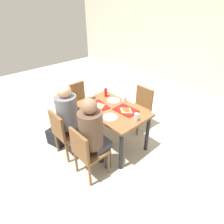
# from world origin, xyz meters

# --- Properties ---
(ground_plane) EXTENTS (10.00, 10.00, 0.02)m
(ground_plane) POSITION_xyz_m (0.00, 0.00, -0.01)
(ground_plane) COLOR #B2AD9E
(back_wall) EXTENTS (10.00, 0.10, 2.80)m
(back_wall) POSITION_xyz_m (0.00, 3.20, 1.40)
(back_wall) COLOR beige
(back_wall) RESTS_ON ground_plane
(main_table) EXTENTS (1.18, 0.74, 0.73)m
(main_table) POSITION_xyz_m (0.00, 0.00, 0.63)
(main_table) COLOR brown
(main_table) RESTS_ON ground_plane
(chair_near_left) EXTENTS (0.40, 0.40, 0.84)m
(chair_near_left) POSITION_xyz_m (-0.30, -0.75, 0.49)
(chair_near_left) COLOR brown
(chair_near_left) RESTS_ON ground_plane
(chair_near_right) EXTENTS (0.40, 0.40, 0.84)m
(chair_near_right) POSITION_xyz_m (0.30, -0.75, 0.49)
(chair_near_right) COLOR brown
(chair_near_right) RESTS_ON ground_plane
(chair_far_side) EXTENTS (0.40, 0.40, 0.84)m
(chair_far_side) POSITION_xyz_m (0.00, 0.75, 0.49)
(chair_far_side) COLOR brown
(chair_far_side) RESTS_ON ground_plane
(chair_left_end) EXTENTS (0.40, 0.40, 0.84)m
(chair_left_end) POSITION_xyz_m (-0.97, 0.00, 0.49)
(chair_left_end) COLOR brown
(chair_left_end) RESTS_ON ground_plane
(person_in_red) EXTENTS (0.32, 0.42, 1.25)m
(person_in_red) POSITION_xyz_m (-0.30, -0.61, 0.73)
(person_in_red) COLOR #383842
(person_in_red) RESTS_ON ground_plane
(person_in_brown_jacket) EXTENTS (0.32, 0.42, 1.25)m
(person_in_brown_jacket) POSITION_xyz_m (0.30, -0.61, 0.73)
(person_in_brown_jacket) COLOR #383842
(person_in_brown_jacket) RESTS_ON ground_plane
(tray_red_near) EXTENTS (0.39, 0.30, 0.02)m
(tray_red_near) POSITION_xyz_m (-0.21, -0.13, 0.74)
(tray_red_near) COLOR #B21414
(tray_red_near) RESTS_ON main_table
(tray_red_far) EXTENTS (0.37, 0.27, 0.02)m
(tray_red_far) POSITION_xyz_m (0.21, 0.11, 0.74)
(tray_red_far) COLOR #B21414
(tray_red_far) RESTS_ON main_table
(paper_plate_center) EXTENTS (0.22, 0.22, 0.01)m
(paper_plate_center) POSITION_xyz_m (-0.18, 0.20, 0.73)
(paper_plate_center) COLOR white
(paper_plate_center) RESTS_ON main_table
(paper_plate_near_edge) EXTENTS (0.22, 0.22, 0.01)m
(paper_plate_near_edge) POSITION_xyz_m (0.18, -0.20, 0.73)
(paper_plate_near_edge) COLOR white
(paper_plate_near_edge) RESTS_ON main_table
(pizza_slice_a) EXTENTS (0.20, 0.18, 0.02)m
(pizza_slice_a) POSITION_xyz_m (-0.18, -0.11, 0.75)
(pizza_slice_a) COLOR #DBAD60
(pizza_slice_a) RESTS_ON tray_red_near
(pizza_slice_b) EXTENTS (0.20, 0.17, 0.02)m
(pizza_slice_b) POSITION_xyz_m (0.22, 0.10, 0.75)
(pizza_slice_b) COLOR tan
(pizza_slice_b) RESTS_ON tray_red_far
(plastic_cup_a) EXTENTS (0.07, 0.07, 0.10)m
(plastic_cup_a) POSITION_xyz_m (-0.03, 0.31, 0.78)
(plastic_cup_a) COLOR white
(plastic_cup_a) RESTS_ON main_table
(plastic_cup_b) EXTENTS (0.07, 0.07, 0.10)m
(plastic_cup_b) POSITION_xyz_m (0.03, -0.31, 0.78)
(plastic_cup_b) COLOR white
(plastic_cup_b) RESTS_ON main_table
(soda_can) EXTENTS (0.07, 0.07, 0.12)m
(soda_can) POSITION_xyz_m (0.50, 0.02, 0.79)
(soda_can) COLOR #B7BCC6
(soda_can) RESTS_ON main_table
(condiment_bottle) EXTENTS (0.06, 0.06, 0.16)m
(condiment_bottle) POSITION_xyz_m (-0.38, 0.20, 0.81)
(condiment_bottle) COLOR red
(condiment_bottle) RESTS_ON main_table
(foil_bundle) EXTENTS (0.10, 0.10, 0.10)m
(foil_bundle) POSITION_xyz_m (-0.50, -0.02, 0.78)
(foil_bundle) COLOR silver
(foil_bundle) RESTS_ON main_table
(handbag) EXTENTS (0.35, 0.24, 0.28)m
(handbag) POSITION_xyz_m (-0.65, -0.77, 0.14)
(handbag) COLOR black
(handbag) RESTS_ON ground_plane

